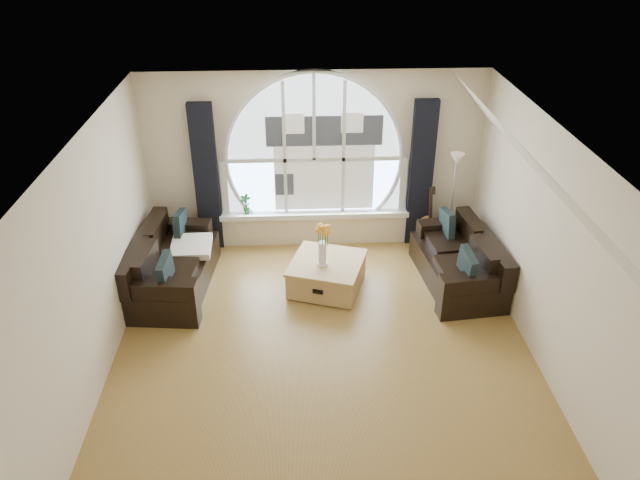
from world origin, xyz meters
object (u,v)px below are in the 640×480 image
at_px(vase_flowers, 322,240).
at_px(coffee_chest, 327,273).
at_px(sofa_left, 172,263).
at_px(potted_plant, 246,204).
at_px(floor_lamp, 452,204).
at_px(sofa_right, 458,258).
at_px(guitar, 429,215).

bearing_deg(vase_flowers, coffee_chest, 47.74).
height_order(sofa_left, potted_plant, potted_plant).
relative_size(floor_lamp, potted_plant, 4.99).
relative_size(sofa_left, floor_lamp, 1.15).
bearing_deg(coffee_chest, sofa_right, 19.55).
bearing_deg(coffee_chest, floor_lamp, 44.14).
distance_m(sofa_left, sofa_right, 3.96).
height_order(vase_flowers, potted_plant, vase_flowers).
xyz_separation_m(sofa_right, coffee_chest, (-1.83, -0.04, -0.17)).
relative_size(sofa_right, vase_flowers, 2.47).
xyz_separation_m(sofa_left, vase_flowers, (2.06, -0.17, 0.42)).
height_order(vase_flowers, floor_lamp, floor_lamp).
bearing_deg(potted_plant, guitar, -3.30).
bearing_deg(potted_plant, vase_flowers, -50.41).
height_order(coffee_chest, guitar, guitar).
height_order(sofa_left, sofa_right, sofa_left).
bearing_deg(floor_lamp, sofa_left, -168.36).
bearing_deg(coffee_chest, guitar, 52.10).
height_order(vase_flowers, guitar, vase_flowers).
bearing_deg(floor_lamp, guitar, 149.73).
height_order(coffee_chest, vase_flowers, vase_flowers).
relative_size(coffee_chest, guitar, 0.90).
xyz_separation_m(sofa_left, potted_plant, (0.96, 1.16, 0.31)).
bearing_deg(guitar, potted_plant, 171.41).
height_order(floor_lamp, potted_plant, floor_lamp).
xyz_separation_m(floor_lamp, potted_plant, (-3.08, 0.33, -0.09)).
relative_size(coffee_chest, potted_plant, 2.97).
bearing_deg(vase_flowers, guitar, 34.61).
bearing_deg(floor_lamp, vase_flowers, -153.07).
relative_size(sofa_right, guitar, 1.63).
relative_size(sofa_left, guitar, 1.74).
bearing_deg(sofa_right, floor_lamp, 78.80).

